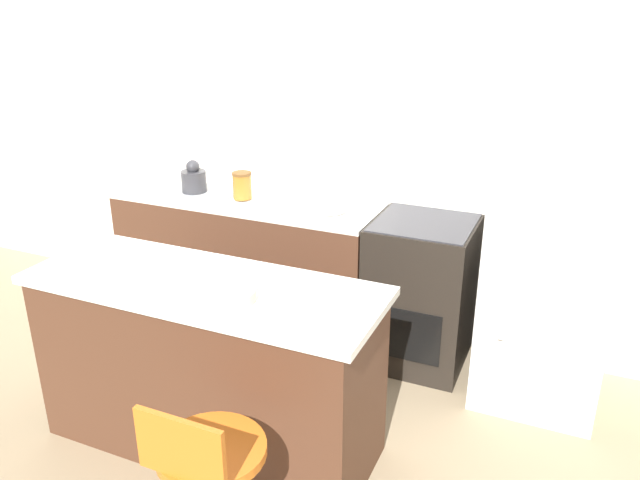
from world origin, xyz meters
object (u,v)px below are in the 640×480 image
(kettle, at_px, (194,179))
(mixing_bowl, at_px, (330,203))
(oven_range, at_px, (420,293))
(refrigerator, at_px, (552,261))

(kettle, relative_size, mixing_bowl, 1.08)
(oven_range, relative_size, mixing_bowl, 4.56)
(kettle, distance_m, mixing_bowl, 1.01)
(refrigerator, bearing_deg, mixing_bowl, 178.86)
(refrigerator, height_order, mixing_bowl, refrigerator)
(kettle, height_order, mixing_bowl, kettle)
(oven_range, distance_m, mixing_bowl, 0.79)
(refrigerator, relative_size, mixing_bowl, 8.12)
(oven_range, relative_size, refrigerator, 0.56)
(oven_range, xyz_separation_m, refrigerator, (0.73, -0.06, 0.37))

